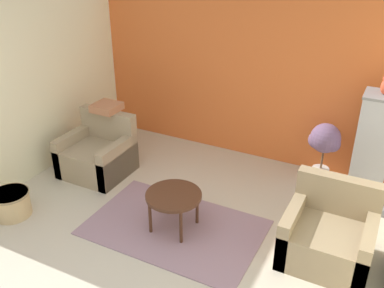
# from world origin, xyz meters

# --- Properties ---
(wall_back_accent) EXTENTS (4.57, 0.06, 2.43)m
(wall_back_accent) POSITION_xyz_m (0.00, 3.19, 1.22)
(wall_back_accent) COLOR orange
(wall_back_accent) RESTS_ON ground_plane
(wall_left) EXTENTS (0.06, 3.16, 2.43)m
(wall_left) POSITION_xyz_m (-2.25, 1.58, 1.22)
(wall_left) COLOR beige
(wall_left) RESTS_ON ground_plane
(area_rug) EXTENTS (1.93, 1.24, 0.01)m
(area_rug) POSITION_xyz_m (0.01, 1.13, 0.01)
(area_rug) COLOR gray
(area_rug) RESTS_ON ground_plane
(coffee_table) EXTENTS (0.61, 0.61, 0.45)m
(coffee_table) POSITION_xyz_m (0.01, 1.13, 0.41)
(coffee_table) COLOR #472819
(coffee_table) RESTS_ON ground_plane
(armchair_left) EXTENTS (0.85, 0.77, 0.81)m
(armchair_left) POSITION_xyz_m (-1.51, 1.74, 0.26)
(armchair_left) COLOR #9E896B
(armchair_left) RESTS_ON ground_plane
(armchair_right) EXTENTS (0.85, 0.77, 0.81)m
(armchair_right) POSITION_xyz_m (1.62, 1.41, 0.26)
(armchair_right) COLOR #8E7A5B
(armchair_right) RESTS_ON ground_plane
(birdcage) EXTENTS (0.59, 0.59, 1.38)m
(birdcage) POSITION_xyz_m (1.81, 2.69, 0.64)
(birdcage) COLOR slate
(birdcage) RESTS_ON ground_plane
(potted_plant) EXTENTS (0.42, 0.38, 0.84)m
(potted_plant) POSITION_xyz_m (1.24, 2.84, 0.57)
(potted_plant) COLOR beige
(potted_plant) RESTS_ON ground_plane
(wicker_basket) EXTENTS (0.44, 0.44, 0.30)m
(wicker_basket) POSITION_xyz_m (-1.80, 0.48, 0.16)
(wicker_basket) COLOR tan
(wicker_basket) RESTS_ON ground_plane
(throw_pillow) EXTENTS (0.34, 0.34, 0.10)m
(throw_pillow) POSITION_xyz_m (-1.51, 2.02, 0.86)
(throw_pillow) COLOR #B2704C
(throw_pillow) RESTS_ON armchair_left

